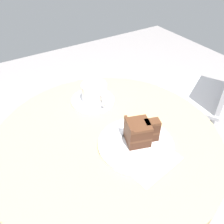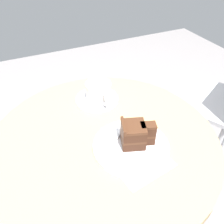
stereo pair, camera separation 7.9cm
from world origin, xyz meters
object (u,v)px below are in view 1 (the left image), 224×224
Objects in this scene: cake_plate at (136,144)px; cake_slice at (140,132)px; napkin at (142,154)px; cafe_chair at (209,85)px; saucer at (93,100)px; fork at (124,130)px; coffee_cup at (95,92)px; teaspoon at (88,108)px.

cake_slice reaches higher than cake_plate.
cake_slice reaches higher than napkin.
cafe_chair is at bearing 110.57° from cake_slice.
cake_plate is 1.14× the size of napkin.
saucer is 0.27m from cake_slice.
cake_plate is 1.80× the size of fork.
saucer is 0.31m from napkin.
cafe_chair is at bearing 89.41° from saucer.
coffee_cup is 0.99× the size of fork.
cake_slice is 0.07m from fork.
coffee_cup is 0.27m from cake_plate.
cake_slice is at bearing 3.21° from saucer.
napkin is at bearing 122.36° from teaspoon.
fork is 0.63× the size of napkin.
teaspoon is at bearing -172.23° from napkin.
teaspoon is at bearing -24.80° from cafe_chair.
cake_plate is 0.78m from cafe_chair.
coffee_cup is 0.20m from fork.
cake_plate reaches higher than saucer.
fork is at bearing 0.07° from saucer.
teaspoon is 0.24m from cake_plate.
coffee_cup is 0.31m from napkin.
coffee_cup is (0.01, 0.00, 0.04)m from saucer.
coffee_cup is at bearing 178.61° from napkin.
fork is 0.15× the size of cafe_chair.
saucer is 0.06m from teaspoon.
napkin is at bearing -4.09° from cafe_chair.
coffee_cup is 0.06m from teaspoon.
napkin is (0.27, 0.04, -0.01)m from teaspoon.
cafe_chair is (-0.20, 0.71, -0.18)m from fork.
saucer is at bearing -153.60° from coffee_cup.
teaspoon is at bearing 64.93° from fork.
cake_slice is 0.13× the size of cafe_chair.
cake_slice is at bearing -6.53° from cafe_chair.
cake_plate is (0.26, -0.00, -0.04)m from coffee_cup.
saucer is at bearing -179.54° from cake_plate.
teaspoon is 0.68× the size of fork.
coffee_cup is 0.55× the size of cake_plate.
cake_slice is (0.26, 0.01, 0.00)m from coffee_cup.
napkin is (0.30, -0.01, -0.04)m from coffee_cup.
saucer is at bearing -27.69° from cafe_chair.
coffee_cup reaches higher than napkin.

